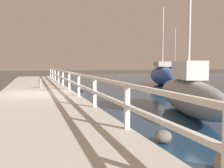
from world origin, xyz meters
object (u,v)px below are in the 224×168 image
at_px(sailboat_gray, 188,94).
at_px(sailboat_blue, 162,75).
at_px(sailboat_red, 175,72).
at_px(mooring_bollard, 40,83).

relative_size(sailboat_gray, sailboat_blue, 0.98).
bearing_deg(sailboat_red, sailboat_blue, -142.02).
bearing_deg(sailboat_blue, sailboat_red, 68.26).
distance_m(sailboat_gray, sailboat_red, 22.35).
height_order(mooring_bollard, sailboat_blue, sailboat_blue).
height_order(mooring_bollard, sailboat_gray, sailboat_gray).
relative_size(mooring_bollard, sailboat_gray, 0.09).
bearing_deg(sailboat_gray, mooring_bollard, 133.30).
relative_size(mooring_bollard, sailboat_red, 0.09).
bearing_deg(sailboat_red, sailboat_gray, -135.78).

